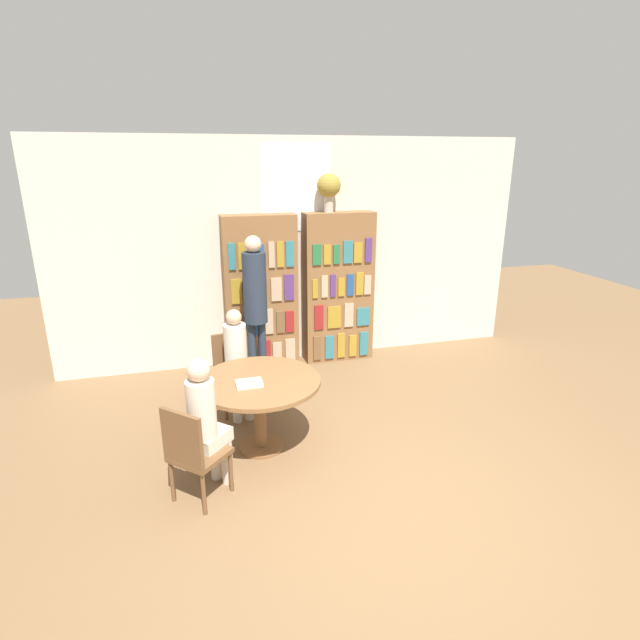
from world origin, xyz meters
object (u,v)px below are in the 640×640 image
reading_table (259,392)px  seated_reader_right (206,418)px  chair_left_side (233,368)px  seated_reader_left (237,358)px  bookshelf_right (338,288)px  librarian_standing (255,295)px  flower_vase (329,187)px  bookshelf_left (261,293)px  chair_near_camera (193,451)px

reading_table → seated_reader_right: size_ratio=0.95×
chair_left_side → seated_reader_left: size_ratio=0.72×
bookshelf_right → librarian_standing: bookshelf_right is taller
bookshelf_right → flower_vase: size_ratio=4.16×
bookshelf_left → flower_vase: 1.63m
chair_left_side → seated_reader_right: 1.50m
flower_vase → librarian_standing: 1.70m
seated_reader_left → seated_reader_right: seated_reader_right is taller
bookshelf_left → chair_left_side: size_ratio=2.35×
bookshelf_left → seated_reader_left: (-0.48, -1.32, -0.35)m
flower_vase → chair_left_side: 2.63m
flower_vase → seated_reader_right: 3.57m
reading_table → chair_near_camera: (-0.65, -0.66, -0.13)m
chair_near_camera → chair_left_side: size_ratio=1.00×
librarian_standing → bookshelf_right: bearing=22.4°
bookshelf_right → seated_reader_left: bookshelf_right is taller
bookshelf_left → seated_reader_left: bookshelf_left is taller
seated_reader_right → librarian_standing: (0.73, 2.08, 0.45)m
bookshelf_left → bookshelf_right: same height
bookshelf_left → seated_reader_left: 1.44m
bookshelf_left → flower_vase: (0.93, 0.01, 1.34)m
bookshelf_right → chair_near_camera: bearing=-127.3°
bookshelf_right → seated_reader_right: 3.24m
librarian_standing → chair_left_side: bearing=-119.7°
bookshelf_right → flower_vase: 1.35m
flower_vase → reading_table: flower_vase is taller
bookshelf_right → seated_reader_left: 2.06m
seated_reader_left → librarian_standing: size_ratio=0.65×
seated_reader_right → reading_table: bearing=90.0°
bookshelf_right → chair_left_side: bookshelf_right is taller
bookshelf_left → librarian_standing: bearing=-106.2°
bookshelf_left → chair_near_camera: bookshelf_left is taller
bookshelf_right → seated_reader_left: (-1.55, -1.32, -0.35)m
flower_vase → seated_reader_right: (-1.80, -2.58, -1.68)m
reading_table → chair_left_side: size_ratio=1.35×
librarian_standing → chair_near_camera: bearing=-111.1°
reading_table → flower_vase: bearing=58.1°
flower_vase → librarian_standing: bearing=-154.8°
bookshelf_right → reading_table: bearing=-124.8°
librarian_standing → reading_table: bearing=-97.6°
bookshelf_left → chair_left_side: (-0.51, -1.14, -0.54)m
flower_vase → seated_reader_left: (-1.41, -1.32, -1.69)m
bookshelf_right → chair_near_camera: (-2.07, -2.71, -0.54)m
bookshelf_left → bookshelf_right: size_ratio=1.00×
bookshelf_right → seated_reader_left: size_ratio=1.70×
chair_near_camera → chair_left_side: bearing=117.0°
bookshelf_left → librarian_standing: bookshelf_left is taller
seated_reader_left → bookshelf_left: bearing=-119.6°
bookshelf_left → flower_vase: bearing=0.3°
bookshelf_left → flower_vase: size_ratio=4.16×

